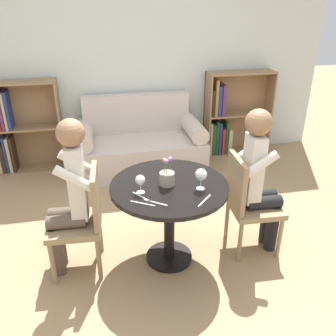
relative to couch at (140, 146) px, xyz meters
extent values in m
plane|color=tan|center=(0.00, -1.84, -0.31)|extent=(16.00, 16.00, 0.00)
cube|color=silver|center=(0.00, 0.43, 1.04)|extent=(5.20, 0.05, 2.70)
cylinder|color=black|center=(0.00, -1.84, 0.41)|extent=(0.94, 0.94, 0.03)
cylinder|color=black|center=(0.00, -1.84, 0.06)|extent=(0.09, 0.09, 0.67)
cylinder|color=black|center=(0.00, -1.84, -0.30)|extent=(0.40, 0.40, 0.03)
cube|color=beige|center=(0.00, -0.05, -0.10)|extent=(1.61, 0.80, 0.42)
cube|color=beige|center=(0.00, 0.27, 0.36)|extent=(1.39, 0.16, 0.50)
cylinder|color=beige|center=(-0.69, -0.05, 0.22)|extent=(0.22, 0.72, 0.22)
cylinder|color=beige|center=(0.69, -0.05, 0.22)|extent=(0.22, 0.72, 0.22)
cube|color=#93704C|center=(-1.42, 0.37, 0.27)|extent=(0.92, 0.02, 1.16)
cube|color=#93704C|center=(-0.98, 0.24, 0.27)|extent=(0.02, 0.28, 1.16)
cube|color=#93704C|center=(-1.42, 0.24, -0.30)|extent=(0.87, 0.28, 0.02)
cube|color=#93704C|center=(-1.42, 0.24, 0.27)|extent=(0.87, 0.28, 0.02)
cube|color=#93704C|center=(-1.42, 0.24, 0.83)|extent=(0.87, 0.28, 0.02)
cube|color=tan|center=(-1.77, 0.23, -0.09)|extent=(0.04, 0.23, 0.40)
cube|color=#332319|center=(-1.72, 0.23, -0.10)|extent=(0.04, 0.23, 0.37)
cube|color=navy|center=(-1.68, 0.23, -0.05)|extent=(0.03, 0.23, 0.48)
cube|color=tan|center=(-1.64, 0.23, -0.06)|extent=(0.04, 0.23, 0.46)
cube|color=#332319|center=(-1.60, 0.23, -0.06)|extent=(0.03, 0.23, 0.46)
cube|color=#602D5B|center=(-1.63, 0.23, 0.53)|extent=(0.03, 0.23, 0.50)
cube|color=tan|center=(-1.59, 0.23, 0.50)|extent=(0.03, 0.23, 0.45)
cube|color=navy|center=(-1.56, 0.23, 0.51)|extent=(0.03, 0.23, 0.46)
cube|color=#93704C|center=(1.42, 0.37, 0.27)|extent=(0.92, 0.02, 1.16)
cube|color=#93704C|center=(0.98, 0.24, 0.27)|extent=(0.02, 0.28, 1.16)
cube|color=#93704C|center=(1.87, 0.24, 0.27)|extent=(0.02, 0.28, 1.16)
cube|color=#93704C|center=(1.42, 0.24, -0.30)|extent=(0.87, 0.28, 0.02)
cube|color=#93704C|center=(1.42, 0.24, 0.27)|extent=(0.87, 0.28, 0.02)
cube|color=#93704C|center=(1.42, 0.24, 0.83)|extent=(0.87, 0.28, 0.02)
cube|color=tan|center=(1.02, 0.23, -0.06)|extent=(0.03, 0.23, 0.46)
cube|color=#234723|center=(1.06, 0.23, -0.07)|extent=(0.05, 0.23, 0.44)
cube|color=#234723|center=(1.11, 0.23, -0.05)|extent=(0.03, 0.23, 0.48)
cube|color=navy|center=(1.15, 0.23, -0.06)|extent=(0.04, 0.23, 0.46)
cube|color=maroon|center=(1.20, 0.23, -0.10)|extent=(0.04, 0.23, 0.38)
cube|color=#234723|center=(1.24, 0.23, -0.06)|extent=(0.03, 0.23, 0.46)
cube|color=tan|center=(1.30, 0.23, -0.11)|extent=(0.05, 0.23, 0.36)
cube|color=#332319|center=(1.02, 0.23, 0.46)|extent=(0.03, 0.23, 0.36)
cube|color=olive|center=(1.06, 0.23, 0.52)|extent=(0.04, 0.23, 0.49)
cube|color=navy|center=(1.11, 0.23, 0.48)|extent=(0.05, 0.23, 0.41)
cube|color=#602D5B|center=(1.17, 0.23, 0.49)|extent=(0.05, 0.23, 0.42)
cylinder|color=#937A56|center=(-0.93, -1.60, -0.11)|extent=(0.04, 0.04, 0.40)
cylinder|color=#937A56|center=(-0.95, -1.96, -0.11)|extent=(0.04, 0.04, 0.40)
cylinder|color=#937A56|center=(-0.58, -1.62, -0.11)|extent=(0.04, 0.04, 0.40)
cylinder|color=#937A56|center=(-0.60, -1.98, -0.11)|extent=(0.04, 0.04, 0.40)
cube|color=#937A56|center=(-0.77, -1.79, 0.11)|extent=(0.44, 0.44, 0.05)
cube|color=#937A56|center=(-0.58, -1.80, 0.36)|extent=(0.06, 0.38, 0.45)
cylinder|color=#937A56|center=(0.94, -2.02, -0.11)|extent=(0.04, 0.04, 0.40)
cylinder|color=#937A56|center=(0.95, -1.66, -0.11)|extent=(0.04, 0.04, 0.40)
cylinder|color=#937A56|center=(0.58, -2.00, -0.11)|extent=(0.04, 0.04, 0.40)
cylinder|color=#937A56|center=(0.59, -1.65, -0.11)|extent=(0.04, 0.04, 0.40)
cube|color=#937A56|center=(0.77, -1.83, 0.11)|extent=(0.44, 0.44, 0.05)
cube|color=#937A56|center=(0.58, -1.83, 0.36)|extent=(0.06, 0.38, 0.45)
cylinder|color=brown|center=(-0.92, -1.72, -0.09)|extent=(0.11, 0.11, 0.45)
cylinder|color=brown|center=(-0.93, -1.83, -0.09)|extent=(0.11, 0.11, 0.45)
cylinder|color=brown|center=(-0.81, -1.73, 0.19)|extent=(0.31, 0.13, 0.11)
cylinder|color=brown|center=(-0.82, -1.84, 0.19)|extent=(0.31, 0.13, 0.11)
cube|color=silver|center=(-0.71, -1.79, 0.49)|extent=(0.13, 0.21, 0.60)
cylinder|color=silver|center=(-0.70, -1.66, 0.60)|extent=(0.29, 0.09, 0.23)
cylinder|color=silver|center=(-0.71, -1.93, 0.60)|extent=(0.29, 0.09, 0.23)
sphere|color=#936B4C|center=(-0.71, -1.79, 0.89)|extent=(0.21, 0.21, 0.21)
cylinder|color=black|center=(0.92, -1.90, -0.09)|extent=(0.11, 0.11, 0.45)
cylinder|color=black|center=(0.93, -1.79, -0.09)|extent=(0.11, 0.11, 0.45)
cylinder|color=black|center=(0.81, -1.89, 0.19)|extent=(0.30, 0.12, 0.11)
cylinder|color=black|center=(0.82, -1.78, 0.19)|extent=(0.30, 0.12, 0.11)
cube|color=silver|center=(0.71, -1.83, 0.49)|extent=(0.13, 0.21, 0.59)
cylinder|color=silver|center=(0.70, -1.97, 0.59)|extent=(0.29, 0.08, 0.23)
cylinder|color=silver|center=(0.71, -1.70, 0.59)|extent=(0.29, 0.08, 0.23)
sphere|color=#936B4C|center=(0.71, -1.83, 0.89)|extent=(0.21, 0.21, 0.21)
cylinder|color=white|center=(-0.24, -1.93, 0.43)|extent=(0.06, 0.06, 0.00)
cylinder|color=white|center=(-0.24, -1.93, 0.47)|extent=(0.01, 0.01, 0.08)
sphere|color=white|center=(-0.24, -1.93, 0.54)|extent=(0.08, 0.08, 0.08)
sphere|color=#E58E75|center=(-0.24, -1.93, 0.53)|extent=(0.05, 0.05, 0.05)
cylinder|color=white|center=(0.22, -1.96, 0.43)|extent=(0.06, 0.06, 0.00)
cylinder|color=white|center=(0.22, -1.96, 0.47)|extent=(0.01, 0.01, 0.08)
sphere|color=white|center=(0.22, -1.96, 0.55)|extent=(0.09, 0.09, 0.09)
sphere|color=maroon|center=(0.22, -1.96, 0.54)|extent=(0.07, 0.07, 0.07)
cylinder|color=#9E9384|center=(-0.02, -1.84, 0.48)|extent=(0.12, 0.12, 0.11)
cylinder|color=#4C7A42|center=(-0.04, -1.84, 0.58)|extent=(0.01, 0.00, 0.10)
sphere|color=#E07F4C|center=(-0.04, -1.84, 0.64)|extent=(0.04, 0.04, 0.04)
cylinder|color=#4C7A42|center=(0.01, -1.84, 0.59)|extent=(0.01, 0.01, 0.11)
sphere|color=#9E70B2|center=(0.01, -1.84, 0.65)|extent=(0.04, 0.04, 0.04)
cylinder|color=#4C7A42|center=(-0.03, -1.86, 0.58)|extent=(0.00, 0.00, 0.11)
sphere|color=#9E70B2|center=(-0.03, -1.86, 0.64)|extent=(0.04, 0.04, 0.04)
cube|color=silver|center=(0.20, -2.13, 0.43)|extent=(0.14, 0.14, 0.00)
cube|color=silver|center=(-0.25, -2.08, 0.43)|extent=(0.17, 0.11, 0.00)
cube|color=silver|center=(-0.24, -1.99, 0.43)|extent=(0.12, 0.16, 0.00)
cube|color=silver|center=(-0.15, -2.09, 0.43)|extent=(0.16, 0.12, 0.00)
camera|label=1|loc=(-0.51, -4.25, 1.79)|focal=38.00mm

